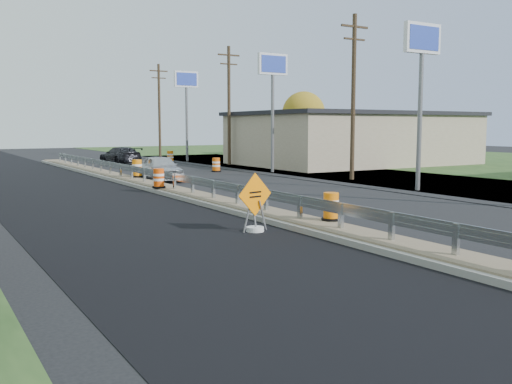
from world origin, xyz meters
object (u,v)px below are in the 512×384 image
barrel_shoulder_mid (216,165)px  barrel_median_near (331,207)px  barrel_median_mid (159,179)px  car_dark_far (120,155)px  car_silver (161,168)px  barrel_median_far (137,169)px  caution_sign (255,217)px  barrel_shoulder_far (170,157)px

barrel_shoulder_mid → barrel_median_near: bearing=-108.0°
barrel_median_mid → barrel_shoulder_mid: size_ratio=0.95×
car_dark_far → car_silver: bearing=73.3°
barrel_median_far → barrel_shoulder_mid: 7.92m
barrel_median_near → car_dark_far: car_dark_far is taller
barrel_median_far → car_silver: (1.25, -0.42, 0.02)m
caution_sign → barrel_median_far: caution_sign is taller
barrel_median_near → car_silver: (1.25, 17.14, 0.09)m
barrel_shoulder_mid → barrel_shoulder_far: bearing=83.1°
barrel_median_mid → barrel_median_far: (1.07, 6.07, 0.04)m
car_silver → barrel_shoulder_mid: bearing=40.7°
barrel_shoulder_mid → barrel_median_far: bearing=-151.4°
barrel_median_near → barrel_median_mid: size_ratio=0.94×
barrel_median_near → car_dark_far: 33.12m
barrel_median_near → barrel_median_far: barrel_median_far is taller
car_silver → car_dark_far: (2.65, 15.75, -0.02)m
caution_sign → barrel_median_far: bearing=70.8°
barrel_median_far → barrel_shoulder_far: bearing=61.4°
barrel_median_near → car_dark_far: (3.90, 32.89, 0.07)m
barrel_median_mid → car_silver: size_ratio=0.21×
barrel_median_far → car_silver: bearing=-18.4°
car_dark_far → barrel_shoulder_far: bearing=173.1°
barrel_shoulder_mid → car_dark_far: bearing=104.8°
barrel_median_near → car_silver: 17.18m
barrel_median_mid → barrel_shoulder_mid: (8.02, 9.85, -0.21)m
barrel_shoulder_mid → car_dark_far: car_dark_far is taller
caution_sign → barrel_shoulder_far: bearing=60.4°
barrel_shoulder_mid → car_silver: 7.09m
barrel_median_near → car_silver: size_ratio=0.20×
barrel_median_far → barrel_shoulder_mid: size_ratio=1.04×
caution_sign → barrel_shoulder_far: size_ratio=1.75×
barrel_median_mid → barrel_shoulder_far: bearing=66.2°
barrel_median_near → barrel_shoulder_far: bearing=75.7°
barrel_median_far → barrel_shoulder_mid: bearing=28.6°
caution_sign → car_dark_far: bearing=67.7°
barrel_shoulder_far → car_silver: size_ratio=0.23×
barrel_median_near → barrel_shoulder_mid: size_ratio=0.89×
barrel_shoulder_far → car_dark_far: size_ratio=0.20×
caution_sign → car_dark_far: size_ratio=0.36×
caution_sign → barrel_median_mid: 10.95m
barrel_median_far → car_dark_far: bearing=75.7°
barrel_median_near → barrel_median_far: bearing=90.0°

